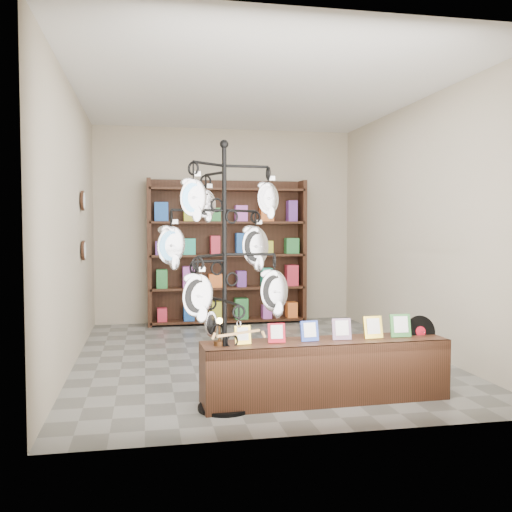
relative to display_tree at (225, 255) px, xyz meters
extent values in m
plane|color=slate|center=(0.61, 1.81, -1.26)|extent=(5.00, 5.00, 0.00)
plane|color=#B5A892|center=(0.61, 4.31, 0.24)|extent=(4.00, 0.00, 4.00)
plane|color=#B5A892|center=(0.61, -0.69, 0.24)|extent=(4.00, 0.00, 4.00)
plane|color=#B5A892|center=(-1.39, 1.81, 0.24)|extent=(0.00, 5.00, 5.00)
plane|color=#B5A892|center=(2.61, 1.81, 0.24)|extent=(0.00, 5.00, 5.00)
plane|color=white|center=(0.61, 1.81, 1.74)|extent=(5.00, 5.00, 0.00)
cylinder|color=black|center=(0.00, 0.00, -1.25)|extent=(0.58, 0.58, 0.03)
cylinder|color=black|center=(0.00, 0.00, -0.20)|extent=(0.05, 0.05, 2.13)
sphere|color=black|center=(0.00, 0.00, 0.89)|extent=(0.07, 0.07, 0.07)
ellipsoid|color=silver|center=(-0.09, 0.21, -0.59)|extent=(0.12, 0.08, 0.22)
cube|color=#AD8048|center=(0.07, -0.30, -0.58)|extent=(0.37, 0.20, 0.04)
cube|color=black|center=(0.88, 0.07, -1.00)|extent=(2.13, 0.50, 0.52)
cube|color=gold|center=(0.15, 0.04, -0.66)|extent=(0.14, 0.05, 0.15)
cube|color=#AA0D1D|center=(0.44, 0.05, -0.66)|extent=(0.15, 0.06, 0.16)
cube|color=#263FA5|center=(0.73, 0.06, -0.66)|extent=(0.16, 0.06, 0.17)
cube|color=#E54C33|center=(1.02, 0.07, -0.65)|extent=(0.17, 0.06, 0.18)
cube|color=gold|center=(1.31, 0.08, -0.65)|extent=(0.17, 0.06, 0.19)
cube|color=#337233|center=(1.57, 0.09, -0.64)|extent=(0.18, 0.07, 0.20)
cylinder|color=black|center=(1.79, 0.14, -0.71)|extent=(0.29, 0.07, 0.28)
cylinder|color=#AA0D1D|center=(1.79, 0.14, -0.71)|extent=(0.10, 0.03, 0.10)
cylinder|color=#412612|center=(-0.04, 0.04, -0.72)|extent=(0.10, 0.10, 0.04)
cylinder|color=#412612|center=(-0.04, 0.04, -0.64)|extent=(0.02, 0.02, 0.13)
sphere|color=#FFBF59|center=(-0.04, 0.04, -0.54)|extent=(0.05, 0.05, 0.05)
cube|color=black|center=(0.61, 4.25, -0.16)|extent=(2.40, 0.04, 2.20)
cube|color=black|center=(-0.57, 4.09, -0.16)|extent=(0.06, 0.36, 2.20)
cube|color=black|center=(1.79, 4.09, -0.16)|extent=(0.06, 0.36, 2.20)
cube|color=black|center=(0.61, 4.09, -1.21)|extent=(2.36, 0.36, 0.04)
cube|color=black|center=(0.61, 4.09, -0.71)|extent=(2.36, 0.36, 0.03)
cube|color=black|center=(0.61, 4.09, -0.21)|extent=(2.36, 0.36, 0.04)
cube|color=black|center=(0.61, 4.09, 0.29)|extent=(2.36, 0.36, 0.04)
cube|color=black|center=(0.61, 4.09, 0.79)|extent=(2.36, 0.36, 0.04)
cylinder|color=black|center=(-1.36, 2.61, 0.54)|extent=(0.03, 0.24, 0.24)
cylinder|color=black|center=(-1.36, 2.61, -0.06)|extent=(0.03, 0.24, 0.24)
camera|label=1|loc=(-0.62, -4.54, 0.23)|focal=40.00mm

